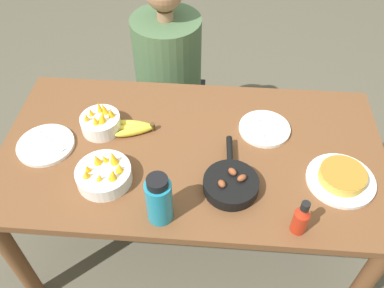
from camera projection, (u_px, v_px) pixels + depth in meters
The scene contains 12 objects.
ground_plane at pixel (192, 240), 2.17m from camera, with size 14.00×14.00×0.00m, color #565142.
dining_table at pixel (192, 165), 1.71m from camera, with size 1.55×0.82×0.72m.
banana_bunch at pixel (136, 128), 1.70m from camera, with size 0.17×0.11×0.04m.
skillet at pixel (231, 184), 1.48m from camera, with size 0.20×0.33×0.08m.
frittata_plate_center at pixel (342, 178), 1.51m from camera, with size 0.26×0.26×0.06m.
empty_plate_near_front at pixel (264, 129), 1.71m from camera, with size 0.21×0.21×0.02m.
empty_plate_far_left at pixel (46, 145), 1.64m from camera, with size 0.23×0.23×0.02m.
fruit_bowl_mango at pixel (104, 174), 1.50m from camera, with size 0.21×0.21×0.11m.
fruit_bowl_citrus at pixel (101, 122), 1.68m from camera, with size 0.16×0.16×0.12m.
water_bottle at pixel (159, 199), 1.35m from camera, with size 0.09×0.09×0.21m.
hot_sauce_bottle at pixel (301, 218), 1.34m from camera, with size 0.05×0.05×0.15m.
person_figure at pixel (169, 90), 2.30m from camera, with size 0.39×0.39×1.13m.
Camera 1 is at (0.09, -1.10, 1.94)m, focal length 38.00 mm.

